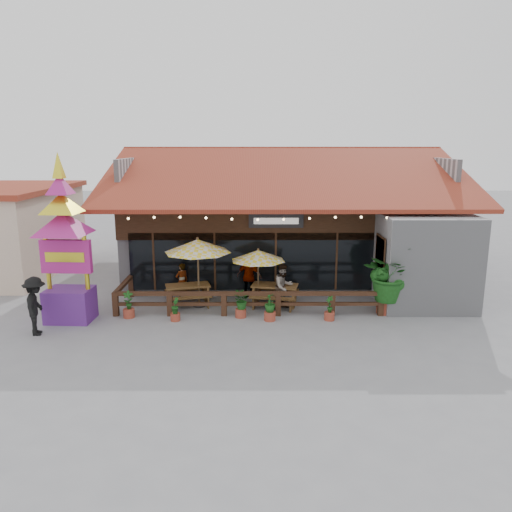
{
  "coord_description": "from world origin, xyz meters",
  "views": [
    {
      "loc": [
        -1.38,
        -18.06,
        6.23
      ],
      "look_at": [
        -1.31,
        1.5,
        1.81
      ],
      "focal_mm": 35.0,
      "sensor_mm": 36.0,
      "label": 1
    }
  ],
  "objects_px": {
    "picnic_table_left": "(188,291)",
    "thai_sign_tower": "(64,228)",
    "picnic_table_right": "(275,291)",
    "umbrella_right": "(258,256)",
    "tropical_plant": "(388,275)",
    "pedestrian": "(36,306)",
    "umbrella_left": "(198,246)"
  },
  "relations": [
    {
      "from": "thai_sign_tower",
      "to": "pedestrian",
      "type": "distance_m",
      "value": 2.82
    },
    {
      "from": "picnic_table_right",
      "to": "thai_sign_tower",
      "type": "height_order",
      "value": "thai_sign_tower"
    },
    {
      "from": "umbrella_left",
      "to": "pedestrian",
      "type": "height_order",
      "value": "umbrella_left"
    },
    {
      "from": "umbrella_left",
      "to": "picnic_table_right",
      "type": "bearing_deg",
      "value": 1.28
    },
    {
      "from": "picnic_table_right",
      "to": "umbrella_left",
      "type": "bearing_deg",
      "value": -178.72
    },
    {
      "from": "picnic_table_right",
      "to": "thai_sign_tower",
      "type": "xyz_separation_m",
      "value": [
        -7.4,
        -1.67,
        2.82
      ]
    },
    {
      "from": "umbrella_right",
      "to": "thai_sign_tower",
      "type": "distance_m",
      "value": 7.13
    },
    {
      "from": "picnic_table_left",
      "to": "picnic_table_right",
      "type": "distance_m",
      "value": 3.42
    },
    {
      "from": "thai_sign_tower",
      "to": "pedestrian",
      "type": "xyz_separation_m",
      "value": [
        -0.63,
        -1.34,
        -2.4
      ]
    },
    {
      "from": "tropical_plant",
      "to": "picnic_table_right",
      "type": "bearing_deg",
      "value": 167.32
    },
    {
      "from": "picnic_table_left",
      "to": "umbrella_left",
      "type": "bearing_deg",
      "value": -20.16
    },
    {
      "from": "umbrella_right",
      "to": "picnic_table_right",
      "type": "height_order",
      "value": "umbrella_right"
    },
    {
      "from": "umbrella_right",
      "to": "tropical_plant",
      "type": "height_order",
      "value": "tropical_plant"
    },
    {
      "from": "picnic_table_right",
      "to": "pedestrian",
      "type": "relative_size",
      "value": 1.03
    },
    {
      "from": "umbrella_left",
      "to": "umbrella_right",
      "type": "height_order",
      "value": "umbrella_left"
    },
    {
      "from": "thai_sign_tower",
      "to": "picnic_table_right",
      "type": "bearing_deg",
      "value": 12.75
    },
    {
      "from": "thai_sign_tower",
      "to": "pedestrian",
      "type": "height_order",
      "value": "thai_sign_tower"
    },
    {
      "from": "umbrella_left",
      "to": "umbrella_right",
      "type": "bearing_deg",
      "value": 4.22
    },
    {
      "from": "tropical_plant",
      "to": "pedestrian",
      "type": "relative_size",
      "value": 1.3
    },
    {
      "from": "thai_sign_tower",
      "to": "umbrella_right",
      "type": "bearing_deg",
      "value": 14.75
    },
    {
      "from": "picnic_table_left",
      "to": "thai_sign_tower",
      "type": "xyz_separation_m",
      "value": [
        -3.99,
        -1.77,
        2.84
      ]
    },
    {
      "from": "umbrella_right",
      "to": "pedestrian",
      "type": "xyz_separation_m",
      "value": [
        -7.39,
        -3.12,
        -1.0
      ]
    },
    {
      "from": "picnic_table_left",
      "to": "picnic_table_right",
      "type": "height_order",
      "value": "picnic_table_right"
    },
    {
      "from": "umbrella_left",
      "to": "picnic_table_right",
      "type": "distance_m",
      "value": 3.48
    },
    {
      "from": "umbrella_left",
      "to": "pedestrian",
      "type": "xyz_separation_m",
      "value": [
        -5.07,
        -2.94,
        -1.41
      ]
    },
    {
      "from": "umbrella_right",
      "to": "pedestrian",
      "type": "distance_m",
      "value": 8.08
    },
    {
      "from": "umbrella_right",
      "to": "picnic_table_right",
      "type": "distance_m",
      "value": 1.56
    },
    {
      "from": "umbrella_right",
      "to": "picnic_table_left",
      "type": "distance_m",
      "value": 3.12
    },
    {
      "from": "umbrella_left",
      "to": "thai_sign_tower",
      "type": "bearing_deg",
      "value": -160.08
    },
    {
      "from": "umbrella_left",
      "to": "tropical_plant",
      "type": "distance_m",
      "value": 7.22
    },
    {
      "from": "umbrella_right",
      "to": "pedestrian",
      "type": "height_order",
      "value": "umbrella_right"
    },
    {
      "from": "umbrella_left",
      "to": "thai_sign_tower",
      "type": "relative_size",
      "value": 0.43
    }
  ]
}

